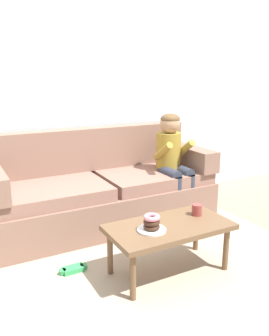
{
  "coord_description": "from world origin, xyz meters",
  "views": [
    {
      "loc": [
        -1.17,
        -2.31,
        1.48
      ],
      "look_at": [
        0.3,
        0.45,
        0.65
      ],
      "focal_mm": 37.42,
      "sensor_mm": 36.0,
      "label": 1
    }
  ],
  "objects_px": {
    "couch": "(100,191)",
    "coffee_table": "(169,230)",
    "toy_controller": "(73,270)",
    "person_child": "(172,156)",
    "mug": "(197,210)",
    "donut": "(152,227)"
  },
  "relations": [
    {
      "from": "couch",
      "to": "coffee_table",
      "type": "relative_size",
      "value": 2.42
    },
    {
      "from": "toy_controller",
      "to": "couch",
      "type": "bearing_deg",
      "value": 60.26
    },
    {
      "from": "person_child",
      "to": "toy_controller",
      "type": "xyz_separation_m",
      "value": [
        -1.31,
        -0.6,
        -0.65
      ]
    },
    {
      "from": "couch",
      "to": "toy_controller",
      "type": "bearing_deg",
      "value": -125.22
    },
    {
      "from": "person_child",
      "to": "toy_controller",
      "type": "distance_m",
      "value": 1.58
    },
    {
      "from": "person_child",
      "to": "mug",
      "type": "bearing_deg",
      "value": -112.1
    },
    {
      "from": "couch",
      "to": "person_child",
      "type": "bearing_deg",
      "value": -15.77
    },
    {
      "from": "person_child",
      "to": "donut",
      "type": "distance_m",
      "value": 1.3
    },
    {
      "from": "coffee_table",
      "to": "toy_controller",
      "type": "xyz_separation_m",
      "value": [
        -0.65,
        0.34,
        -0.33
      ]
    },
    {
      "from": "couch",
      "to": "coffee_table",
      "type": "bearing_deg",
      "value": -86.09
    },
    {
      "from": "coffee_table",
      "to": "mug",
      "type": "height_order",
      "value": "mug"
    },
    {
      "from": "donut",
      "to": "toy_controller",
      "type": "bearing_deg",
      "value": 142.47
    },
    {
      "from": "toy_controller",
      "to": "donut",
      "type": "bearing_deg",
      "value": -32.05
    },
    {
      "from": "mug",
      "to": "person_child",
      "type": "bearing_deg",
      "value": 67.9
    },
    {
      "from": "person_child",
      "to": "coffee_table",
      "type": "bearing_deg",
      "value": -124.89
    },
    {
      "from": "coffee_table",
      "to": "donut",
      "type": "bearing_deg",
      "value": -170.54
    },
    {
      "from": "person_child",
      "to": "mug",
      "type": "height_order",
      "value": "person_child"
    },
    {
      "from": "couch",
      "to": "person_child",
      "type": "relative_size",
      "value": 2.05
    },
    {
      "from": "donut",
      "to": "toy_controller",
      "type": "xyz_separation_m",
      "value": [
        -0.48,
        0.37,
        -0.41
      ]
    },
    {
      "from": "couch",
      "to": "donut",
      "type": "bearing_deg",
      "value": -94.5
    },
    {
      "from": "donut",
      "to": "mug",
      "type": "bearing_deg",
      "value": 9.83
    },
    {
      "from": "couch",
      "to": "mug",
      "type": "xyz_separation_m",
      "value": [
        0.37,
        -1.1,
        0.1
      ]
    }
  ]
}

